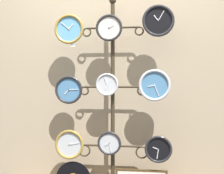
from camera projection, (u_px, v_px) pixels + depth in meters
shop_wall at (115, 62)px, 3.23m from camera, size 4.40×0.04×2.80m
display_stand at (113, 134)px, 3.08m from camera, size 0.70×0.39×2.04m
clock_top_left at (69, 29)px, 3.04m from camera, size 0.29×0.04×0.29m
clock_top_center at (109, 28)px, 2.98m from camera, size 0.26×0.04×0.26m
clock_top_right at (158, 21)px, 2.89m from camera, size 0.30×0.04×0.30m
clock_middle_left at (69, 90)px, 3.05m from camera, size 0.28×0.04×0.28m
clock_middle_center at (107, 85)px, 2.99m from camera, size 0.22×0.04×0.22m
clock_middle_right at (155, 85)px, 2.91m from camera, size 0.30×0.04×0.30m
clock_bottom_left at (69, 144)px, 3.06m from camera, size 0.29×0.04×0.29m
clock_bottom_center at (109, 143)px, 2.99m from camera, size 0.23×0.04×0.23m
clock_bottom_right at (158, 149)px, 2.91m from camera, size 0.26×0.04×0.26m
price_tag_upper at (73, 45)px, 3.03m from camera, size 0.04×0.00×0.03m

